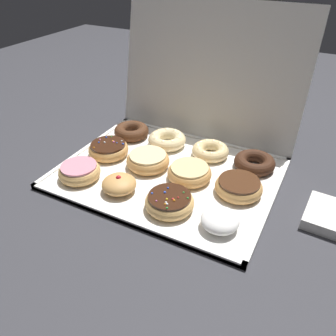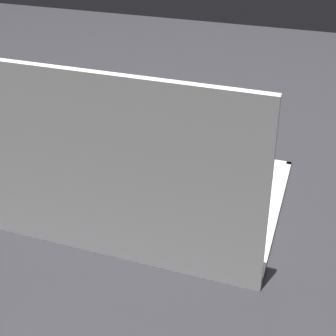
{
  "view_description": "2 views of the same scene",
  "coord_description": "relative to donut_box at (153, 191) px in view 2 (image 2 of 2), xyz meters",
  "views": [
    {
      "loc": [
        0.36,
        -0.69,
        0.54
      ],
      "look_at": [
        0.01,
        -0.02,
        0.04
      ],
      "focal_mm": 36.41,
      "sensor_mm": 36.0,
      "label": 1
    },
    {
      "loc": [
        -0.34,
        0.87,
        0.64
      ],
      "look_at": [
        -0.02,
        -0.05,
        0.05
      ],
      "focal_mm": 52.3,
      "sensor_mm": 36.0,
      "label": 2
    }
  ],
  "objects": [
    {
      "name": "glazed_ring_donut_5",
      "position": [
        -0.06,
        0.0,
        0.03
      ],
      "size": [
        0.12,
        0.12,
        0.04
      ],
      "color": "tan",
      "rests_on": "donut_box"
    },
    {
      "name": "glazed_ring_donut_6",
      "position": [
        0.06,
        0.0,
        0.02
      ],
      "size": [
        0.12,
        0.12,
        0.04
      ],
      "color": "tan",
      "rests_on": "donut_box"
    },
    {
      "name": "sprinkle_donut_4",
      "position": [
        -0.2,
        -0.0,
        0.02
      ],
      "size": [
        0.12,
        0.12,
        0.04
      ],
      "color": "tan",
      "rests_on": "donut_box"
    },
    {
      "name": "jelly_filled_donut_1",
      "position": [
        -0.07,
        -0.13,
        0.03
      ],
      "size": [
        0.09,
        0.09,
        0.05
      ],
      "color": "tan",
      "rests_on": "donut_box"
    },
    {
      "name": "donut_box",
      "position": [
        0.0,
        0.0,
        0.0
      ],
      "size": [
        0.58,
        0.44,
        0.01
      ],
      "color": "white",
      "rests_on": "ground"
    },
    {
      "name": "cruller_donut_9",
      "position": [
        -0.07,
        0.13,
        0.02
      ],
      "size": [
        0.12,
        0.12,
        0.04
      ],
      "color": "beige",
      "rests_on": "donut_box"
    },
    {
      "name": "ground_plane",
      "position": [
        0.0,
        0.0,
        -0.01
      ],
      "size": [
        3.0,
        3.0,
        0.0
      ],
      "primitive_type": "plane",
      "color": "#333338"
    },
    {
      "name": "powdered_filled_donut_3",
      "position": [
        0.2,
        -0.14,
        0.03
      ],
      "size": [
        0.09,
        0.09,
        0.04
      ],
      "color": "white",
      "rests_on": "donut_box"
    },
    {
      "name": "cruller_donut_10",
      "position": [
        0.07,
        0.13,
        0.02
      ],
      "size": [
        0.11,
        0.11,
        0.04
      ],
      "color": "#EACC8C",
      "rests_on": "donut_box"
    },
    {
      "name": "box_lid_open",
      "position": [
        0.0,
        0.27,
        0.2
      ],
      "size": [
        0.58,
        0.1,
        0.41
      ],
      "primitive_type": "cube",
      "rotation": [
        1.35,
        0.0,
        0.0
      ],
      "color": "white",
      "rests_on": "ground"
    },
    {
      "name": "pink_frosted_donut_0",
      "position": [
        -0.2,
        -0.13,
        0.03
      ],
      "size": [
        0.11,
        0.11,
        0.04
      ],
      "color": "tan",
      "rests_on": "donut_box"
    },
    {
      "name": "sprinkle_donut_2",
      "position": [
        0.07,
        -0.13,
        0.02
      ],
      "size": [
        0.12,
        0.12,
        0.04
      ],
      "color": "tan",
      "rests_on": "donut_box"
    },
    {
      "name": "chocolate_frosted_donut_7",
      "position": [
        0.2,
        0.0,
        0.02
      ],
      "size": [
        0.12,
        0.12,
        0.04
      ],
      "color": "tan",
      "rests_on": "donut_box"
    },
    {
      "name": "chocolate_cake_ring_donut_8",
      "position": [
        -0.2,
        0.13,
        0.02
      ],
      "size": [
        0.11,
        0.11,
        0.04
      ],
      "color": "#472816",
      "rests_on": "donut_box"
    },
    {
      "name": "chocolate_cake_ring_donut_11",
      "position": [
        0.2,
        0.13,
        0.02
      ],
      "size": [
        0.11,
        0.11,
        0.04
      ],
      "color": "#381E11",
      "rests_on": "donut_box"
    }
  ]
}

